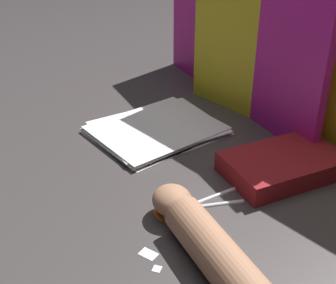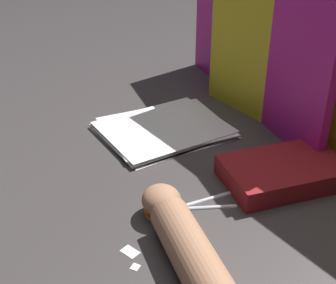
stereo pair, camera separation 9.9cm
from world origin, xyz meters
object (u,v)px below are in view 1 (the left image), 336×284
at_px(paper_stack, 157,129).
at_px(book_closed, 283,165).
at_px(hand_forearm, 208,244).
at_px(scissors, 183,207).

xyz_separation_m(paper_stack, book_closed, (0.31, 0.11, 0.01)).
relative_size(paper_stack, hand_forearm, 0.95).
height_order(paper_stack, hand_forearm, hand_forearm).
bearing_deg(paper_stack, scissors, -25.71).
bearing_deg(scissors, hand_forearm, -21.74).
bearing_deg(book_closed, scissors, -96.46).
relative_size(book_closed, scissors, 1.48).
bearing_deg(paper_stack, hand_forearm, -24.47).
bearing_deg(hand_forearm, scissors, 158.26).
height_order(scissors, hand_forearm, hand_forearm).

